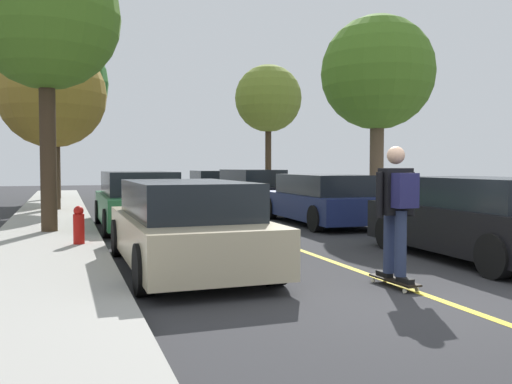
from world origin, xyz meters
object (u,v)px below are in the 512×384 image
Objects in this scene: parked_car_right_near at (322,199)px; parked_car_right_farthest at (211,185)px; parked_car_right_nearest at (480,219)px; street_tree_right_near at (268,99)px; skateboarder at (397,204)px; parked_car_left_near at (138,200)px; street_tree_right_nearest at (378,74)px; street_tree_left_far at (54,82)px; parked_car_left_nearest at (186,225)px; parked_car_right_far at (252,189)px; skateboard at (394,280)px; street_tree_left_nearest at (46,17)px; street_tree_left_near at (52,95)px; fire_hydrant at (79,225)px.

parked_car_right_near is 11.72m from parked_car_right_farthest.
street_tree_right_near reaches higher than parked_car_right_nearest.
parked_car_right_near is 7.67m from skateboarder.
parked_car_left_near is 0.78× the size of street_tree_right_nearest.
parked_car_right_nearest is at bearing -69.38° from street_tree_left_far.
parked_car_left_near is 8.10m from parked_car_right_nearest.
parked_car_left_near reaches higher than parked_car_left_nearest.
street_tree_left_far reaches higher than parked_car_right_far.
street_tree_right_nearest is (6.85, 0.01, 3.51)m from parked_car_left_near.
street_tree_right_nearest is (8.91, -11.66, -0.98)m from street_tree_left_far.
skateboard is at bearing -77.42° from street_tree_left_far.
street_tree_left_far reaches higher than skateboarder.
skateboarder is at bearing -57.26° from street_tree_left_nearest.
parked_car_right_far is 5.97m from parked_car_right_farthest.
parked_car_left_nearest is at bearing -115.15° from street_tree_right_near.
street_tree_left_far is 20.41m from skateboarder.
skateboarder is at bearing -100.91° from parked_car_right_far.
parked_car_right_near reaches higher than skateboard.
street_tree_right_nearest is at bearing 59.72° from skateboard.
parked_car_left_nearest is 5.64m from parked_car_left_near.
street_tree_left_nearest is at bearing 114.28° from parked_car_left_nearest.
street_tree_right_nearest is at bearing -30.27° from street_tree_left_near.
street_tree_right_nearest is at bearing -90.00° from street_tree_right_near.
parked_car_left_nearest is at bearing -56.81° from fire_hydrant.
street_tree_right_near is at bearing 77.82° from parked_car_right_near.
parked_car_right_far is 0.97× the size of parked_car_right_farthest.
parked_car_right_farthest reaches higher than skateboard.
street_tree_right_nearest is at bearing 59.84° from skateboarder.
street_tree_right_near is (2.06, 15.48, 3.83)m from parked_car_right_nearest.
parked_car_right_farthest is 14.59m from street_tree_left_nearest.
street_tree_left_far is at bearing 102.56° from skateboarder.
parked_car_left_nearest is at bearing -79.26° from street_tree_left_near.
street_tree_left_nearest is 4.89m from fire_hydrant.
parked_car_right_near is 0.81× the size of street_tree_right_near.
street_tree_left_near is at bearing -139.25° from parked_car_right_farthest.
parked_car_right_near is 1.02× the size of parked_car_right_farthest.
skateboarder reaches higher than parked_car_left_near.
street_tree_left_far is (0.00, 6.46, 1.34)m from street_tree_left_near.
fire_hydrant is (-1.50, 2.29, -0.19)m from parked_car_left_nearest.
street_tree_right_nearest is (2.06, 6.54, 3.53)m from parked_car_right_nearest.
street_tree_left_far is at bearing 90.00° from street_tree_left_nearest.
street_tree_right_near is at bearing 82.42° from parked_car_right_nearest.
street_tree_left_far reaches higher than parked_car_right_nearest.
street_tree_right_nearest is at bearing 72.51° from parked_car_right_nearest.
street_tree_right_nearest reaches higher than parked_car_left_near.
skateboard is at bearing -71.54° from street_tree_left_near.
street_tree_right_nearest is 6.77× the size of skateboard.
parked_car_left_near reaches higher than parked_car_right_farthest.
parked_car_right_near is (4.79, -0.60, -0.04)m from parked_car_left_near.
parked_car_right_far is 5.35× the size of skateboard.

